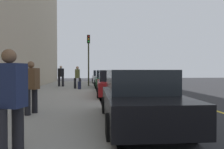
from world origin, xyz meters
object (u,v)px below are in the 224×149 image
traffic_light_pole (89,52)px  rolling_suitcase (79,85)px  parked_car_white (100,77)px  pedestrian_brown_coat (31,86)px  pedestrian_navy_coat (9,100)px  parked_car_black (139,98)px  parked_car_red (113,83)px  pedestrian_black_coat (61,75)px  parked_car_green (106,80)px  pedestrian_olive_coat (77,77)px

traffic_light_pole → rolling_suitcase: (2.91, -0.67, -2.69)m
parked_car_white → pedestrian_brown_coat: (17.06, -3.10, 0.26)m
pedestrian_navy_coat → parked_car_black: bearing=130.3°
parked_car_white → traffic_light_pole: 6.15m
parked_car_red → traffic_light_pole: 6.95m
parked_car_red → traffic_light_pole: size_ratio=1.06×
parked_car_white → pedestrian_black_coat: bearing=-32.8°
parked_car_black → pedestrian_navy_coat: bearing=-49.7°
parked_car_green → parked_car_black: bearing=-0.4°
parked_car_green → pedestrian_brown_coat: 10.81m
pedestrian_olive_coat → pedestrian_brown_coat: bearing=-5.8°
pedestrian_black_coat → parked_car_black: bearing=16.2°
pedestrian_olive_coat → rolling_suitcase: size_ratio=1.81×
pedestrian_navy_coat → pedestrian_olive_coat: (-12.51, 0.36, -0.01)m
traffic_light_pole → parked_car_black: bearing=6.0°
pedestrian_brown_coat → parked_car_black: bearing=68.6°
parked_car_red → pedestrian_navy_coat: size_ratio=2.78×
parked_car_black → pedestrian_black_coat: size_ratio=2.41×
parked_car_red → parked_car_green: bearing=179.8°
pedestrian_olive_coat → traffic_light_pole: traffic_light_pole is taller
pedestrian_brown_coat → parked_car_red: bearing=148.4°
rolling_suitcase → parked_car_black: bearing=11.5°
parked_car_black → pedestrian_olive_coat: 10.59m
pedestrian_brown_coat → parked_car_white: bearing=169.7°
parked_car_white → pedestrian_brown_coat: pedestrian_brown_coat is taller
pedestrian_black_coat → pedestrian_olive_coat: bearing=33.7°
parked_car_white → pedestrian_olive_coat: size_ratio=2.75×
parked_car_black → traffic_light_pole: 13.04m
parked_car_black → rolling_suitcase: parked_car_black is taller
parked_car_green → parked_car_black: (11.54, -0.08, -0.00)m
parked_car_green → pedestrian_black_coat: (-1.06, -3.75, 0.32)m
pedestrian_brown_coat → traffic_light_pole: traffic_light_pole is taller
parked_car_red → traffic_light_pole: bearing=-167.6°
pedestrian_brown_coat → traffic_light_pole: size_ratio=0.37×
pedestrian_black_coat → traffic_light_pole: traffic_light_pole is taller
parked_car_black → pedestrian_brown_coat: 3.35m
rolling_suitcase → pedestrian_black_coat: bearing=-148.9°
parked_car_black → pedestrian_navy_coat: (2.15, -2.54, 0.29)m
traffic_light_pole → parked_car_white: bearing=166.4°
parked_car_green → parked_car_red: bearing=-0.2°
parked_car_green → traffic_light_pole: traffic_light_pole is taller
pedestrian_brown_coat → rolling_suitcase: (-8.63, 1.09, -0.59)m
traffic_light_pole → parked_car_green: bearing=49.6°
pedestrian_black_coat → pedestrian_olive_coat: 2.70m
pedestrian_brown_coat → pedestrian_olive_coat: 9.19m
parked_car_red → pedestrian_navy_coat: 8.92m
parked_car_white → parked_car_red: same height
parked_car_white → parked_car_green: size_ratio=1.08×
pedestrian_brown_coat → traffic_light_pole: bearing=171.3°
rolling_suitcase → parked_car_white: bearing=166.6°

